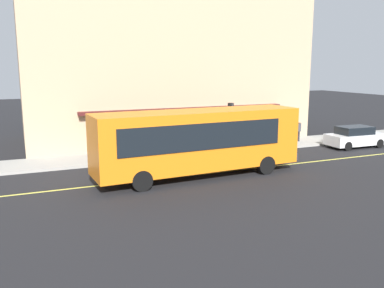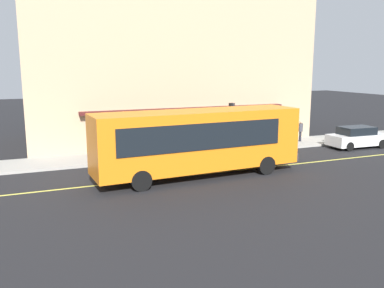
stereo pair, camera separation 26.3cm
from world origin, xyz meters
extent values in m
plane|color=black|center=(0.00, 0.00, 0.00)|extent=(120.00, 120.00, 0.00)
cube|color=#9E9B93|center=(0.00, 5.46, 0.07)|extent=(80.00, 3.18, 0.15)
cube|color=#D8D14C|center=(0.00, 0.00, 0.00)|extent=(36.00, 0.16, 0.01)
cube|color=tan|center=(2.63, 12.09, 7.81)|extent=(21.28, 10.06, 15.62)
cube|color=#4C1919|center=(2.63, 6.80, 2.80)|extent=(14.89, 0.70, 0.20)
cube|color=black|center=(2.63, 7.02, 1.50)|extent=(12.77, 0.08, 2.00)
cube|color=orange|center=(0.29, -0.38, 2.00)|extent=(11.11, 3.06, 3.00)
cube|color=black|center=(5.73, -0.10, 2.36)|extent=(0.23, 2.10, 1.80)
cube|color=black|center=(-0.07, 0.88, 2.36)|extent=(8.79, 0.51, 1.32)
cube|color=black|center=(0.05, -1.66, 2.36)|extent=(8.79, 0.51, 1.32)
cube|color=#0CF259|center=(5.80, -0.10, 3.25)|extent=(0.18, 1.90, 0.36)
cube|color=#2D2D33|center=(5.83, -0.09, 0.75)|extent=(0.28, 2.41, 0.40)
cylinder|color=black|center=(3.75, 0.93, 0.50)|extent=(1.01, 0.35, 1.00)
cylinder|color=black|center=(3.86, -1.33, 0.50)|extent=(1.01, 0.35, 1.00)
cylinder|color=black|center=(-3.28, 0.57, 0.50)|extent=(1.01, 0.35, 1.00)
cylinder|color=black|center=(-3.17, -1.68, 0.50)|extent=(1.01, 0.35, 1.00)
cylinder|color=#2D2D33|center=(4.76, 4.24, 1.75)|extent=(0.12, 0.12, 3.20)
cube|color=black|center=(4.76, 4.44, 2.90)|extent=(0.30, 0.30, 0.90)
sphere|color=red|center=(4.76, 4.61, 3.17)|extent=(0.18, 0.18, 0.18)
sphere|color=orange|center=(4.76, 4.61, 2.90)|extent=(0.18, 0.18, 0.18)
sphere|color=green|center=(4.76, 4.61, 2.63)|extent=(0.18, 0.18, 0.18)
cube|color=white|center=(13.92, 2.51, 0.60)|extent=(4.35, 1.93, 0.75)
cube|color=black|center=(13.77, 2.52, 1.25)|extent=(2.45, 1.59, 0.55)
cylinder|color=black|center=(15.37, 3.29, 0.32)|extent=(0.65, 0.24, 0.64)
cylinder|color=black|center=(15.32, 1.65, 0.32)|extent=(0.65, 0.24, 0.64)
cylinder|color=black|center=(12.53, 3.38, 0.32)|extent=(0.65, 0.24, 0.64)
cylinder|color=black|center=(12.48, 1.74, 0.32)|extent=(0.65, 0.24, 0.64)
cylinder|color=black|center=(2.33, 6.19, 0.57)|extent=(0.18, 0.18, 0.85)
cylinder|color=#594C47|center=(2.33, 6.19, 1.33)|extent=(0.34, 0.34, 0.67)
sphere|color=tan|center=(2.33, 6.19, 1.78)|extent=(0.24, 0.24, 0.24)
cylinder|color=black|center=(-3.08, 6.05, 0.57)|extent=(0.18, 0.18, 0.83)
cylinder|color=#26723F|center=(-3.08, 6.05, 1.31)|extent=(0.34, 0.34, 0.66)
sphere|color=tan|center=(-3.08, 6.05, 1.76)|extent=(0.23, 0.23, 0.23)
cylinder|color=black|center=(11.16, 5.43, 0.53)|extent=(0.18, 0.18, 0.76)
cylinder|color=#3F3F47|center=(11.16, 5.43, 1.21)|extent=(0.34, 0.34, 0.60)
sphere|color=tan|center=(11.16, 5.43, 1.61)|extent=(0.21, 0.21, 0.21)
camera|label=1|loc=(-8.18, -19.46, 5.74)|focal=38.20mm
camera|label=2|loc=(-7.94, -19.56, 5.74)|focal=38.20mm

